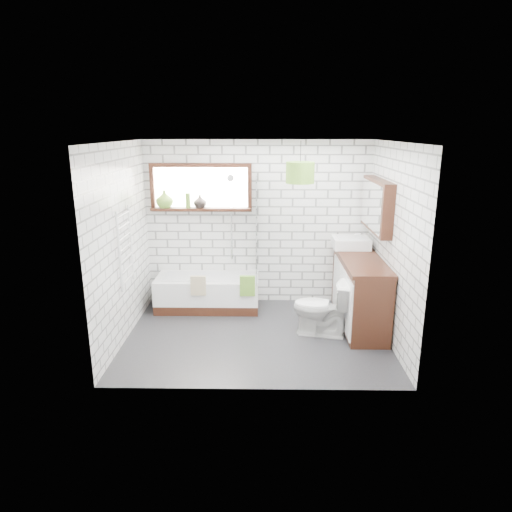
{
  "coord_description": "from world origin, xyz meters",
  "views": [
    {
      "loc": [
        0.08,
        -5.55,
        2.65
      ],
      "look_at": [
        -0.01,
        0.25,
        1.03
      ],
      "focal_mm": 32.0,
      "sensor_mm": 36.0,
      "label": 1
    }
  ],
  "objects_px": {
    "bathtub": "(208,292)",
    "vanity": "(359,290)",
    "basin": "(351,243)",
    "toilet": "(321,308)",
    "pendant": "(300,173)"
  },
  "relations": [
    {
      "from": "bathtub",
      "to": "vanity",
      "type": "relative_size",
      "value": 0.91
    },
    {
      "from": "basin",
      "to": "toilet",
      "type": "bearing_deg",
      "value": -119.7
    },
    {
      "from": "vanity",
      "to": "basin",
      "type": "height_order",
      "value": "basin"
    },
    {
      "from": "toilet",
      "to": "pendant",
      "type": "relative_size",
      "value": 2.04
    },
    {
      "from": "basin",
      "to": "pendant",
      "type": "bearing_deg",
      "value": -147.77
    },
    {
      "from": "basin",
      "to": "pendant",
      "type": "distance_m",
      "value": 1.43
    },
    {
      "from": "bathtub",
      "to": "basin",
      "type": "bearing_deg",
      "value": -0.42
    },
    {
      "from": "vanity",
      "to": "toilet",
      "type": "xyz_separation_m",
      "value": [
        -0.57,
        -0.4,
        -0.1
      ]
    },
    {
      "from": "toilet",
      "to": "basin",
      "type": "bearing_deg",
      "value": 162.58
    },
    {
      "from": "basin",
      "to": "vanity",
      "type": "bearing_deg",
      "value": -83.16
    },
    {
      "from": "basin",
      "to": "toilet",
      "type": "height_order",
      "value": "basin"
    },
    {
      "from": "vanity",
      "to": "basin",
      "type": "relative_size",
      "value": 3.26
    },
    {
      "from": "vanity",
      "to": "toilet",
      "type": "relative_size",
      "value": 2.23
    },
    {
      "from": "bathtub",
      "to": "toilet",
      "type": "relative_size",
      "value": 2.03
    },
    {
      "from": "bathtub",
      "to": "pendant",
      "type": "height_order",
      "value": "pendant"
    }
  ]
}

